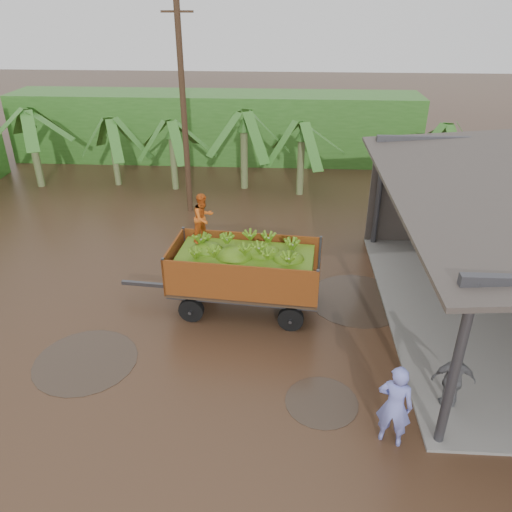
{
  "coord_description": "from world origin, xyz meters",
  "views": [
    {
      "loc": [
        1.89,
        -11.4,
        8.5
      ],
      "look_at": [
        1.11,
        1.63,
        1.5
      ],
      "focal_mm": 35.0,
      "sensor_mm": 36.0,
      "label": 1
    }
  ],
  "objects_px": {
    "man_grey": "(453,380)",
    "utility_pole": "(184,111)",
    "man_blue": "(395,405)",
    "banana_trailer": "(245,269)"
  },
  "relations": [
    {
      "from": "man_grey",
      "to": "utility_pole",
      "type": "height_order",
      "value": "utility_pole"
    },
    {
      "from": "man_blue",
      "to": "man_grey",
      "type": "bearing_deg",
      "value": -125.6
    },
    {
      "from": "banana_trailer",
      "to": "man_grey",
      "type": "distance_m",
      "value": 6.28
    },
    {
      "from": "banana_trailer",
      "to": "man_blue",
      "type": "distance_m",
      "value": 5.97
    },
    {
      "from": "banana_trailer",
      "to": "utility_pole",
      "type": "distance_m",
      "value": 8.44
    },
    {
      "from": "banana_trailer",
      "to": "utility_pole",
      "type": "xyz_separation_m",
      "value": [
        -2.97,
        7.32,
        2.95
      ]
    },
    {
      "from": "banana_trailer",
      "to": "man_blue",
      "type": "height_order",
      "value": "banana_trailer"
    },
    {
      "from": "banana_trailer",
      "to": "man_grey",
      "type": "xyz_separation_m",
      "value": [
        4.97,
        -3.81,
        -0.5
      ]
    },
    {
      "from": "man_grey",
      "to": "utility_pole",
      "type": "xyz_separation_m",
      "value": [
        -7.94,
        11.13,
        3.45
      ]
    },
    {
      "from": "banana_trailer",
      "to": "utility_pole",
      "type": "bearing_deg",
      "value": 117.35
    }
  ]
}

